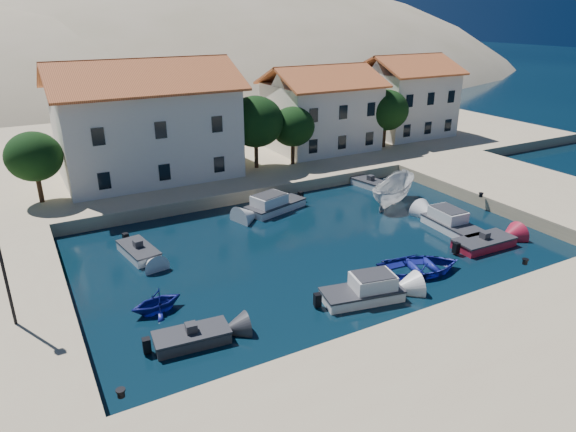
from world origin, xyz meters
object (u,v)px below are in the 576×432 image
at_px(rowboat_south, 420,272).
at_px(boat_east, 392,203).
at_px(building_right, 406,94).
at_px(cabin_cruiser_south, 362,292).
at_px(building_left, 146,118).
at_px(cabin_cruiser_east, 454,225).
at_px(building_mid, 321,107).

relative_size(rowboat_south, boat_east, 0.85).
distance_m(building_right, cabin_cruiser_south, 37.06).
bearing_deg(cabin_cruiser_south, rowboat_south, 21.48).
relative_size(building_left, boat_east, 2.50).
height_order(cabin_cruiser_east, boat_east, cabin_cruiser_east).
bearing_deg(building_mid, cabin_cruiser_south, -117.55).
bearing_deg(rowboat_south, cabin_cruiser_east, -46.37).
relative_size(building_mid, boat_east, 1.79).
distance_m(building_right, rowboat_south, 33.31).
height_order(building_mid, cabin_cruiser_east, building_mid).
distance_m(building_mid, building_right, 12.04).
xyz_separation_m(building_mid, rowboat_south, (-8.48, -24.69, -5.22)).
relative_size(building_left, rowboat_south, 2.95).
relative_size(building_right, rowboat_south, 1.89).
xyz_separation_m(building_left, rowboat_south, (9.52, -23.69, -5.94)).
bearing_deg(boat_east, rowboat_south, 120.31).
bearing_deg(cabin_cruiser_south, cabin_cruiser_east, 32.87).
distance_m(cabin_cruiser_south, rowboat_south, 4.96).
bearing_deg(building_mid, cabin_cruiser_east, -96.07).
distance_m(building_mid, cabin_cruiser_east, 21.80).
bearing_deg(building_mid, building_right, 4.76).
xyz_separation_m(cabin_cruiser_east, boat_east, (-0.19, 6.39, -0.48)).
distance_m(cabin_cruiser_south, cabin_cruiser_east, 11.94).
bearing_deg(cabin_cruiser_east, cabin_cruiser_south, 114.90).
relative_size(building_mid, cabin_cruiser_east, 2.15).
bearing_deg(building_right, building_left, -176.19).
height_order(building_left, cabin_cruiser_south, building_left).
bearing_deg(cabin_cruiser_east, building_right, -29.58).
relative_size(building_left, cabin_cruiser_east, 3.01).
bearing_deg(cabin_cruiser_east, rowboat_south, 122.72).
relative_size(building_mid, rowboat_south, 2.11).
relative_size(building_right, cabin_cruiser_east, 1.93).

